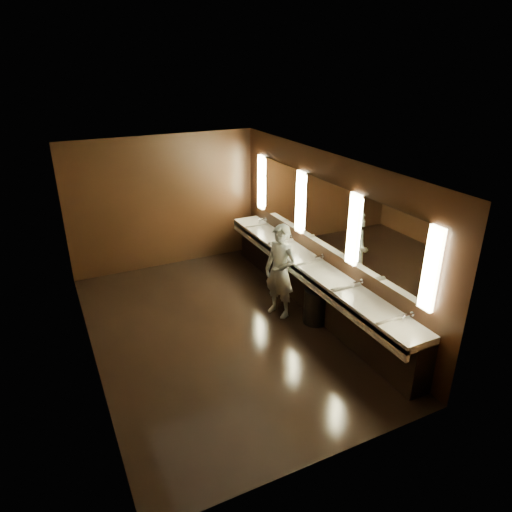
% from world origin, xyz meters
% --- Properties ---
extents(floor, '(6.00, 6.00, 0.00)m').
position_xyz_m(floor, '(0.00, 0.00, 0.00)').
color(floor, black).
rests_on(floor, ground).
extents(ceiling, '(4.00, 6.00, 0.02)m').
position_xyz_m(ceiling, '(0.00, 0.00, 2.80)').
color(ceiling, '#2D2D2B').
rests_on(ceiling, wall_back).
extents(wall_back, '(4.00, 0.02, 2.80)m').
position_xyz_m(wall_back, '(0.00, 3.00, 1.40)').
color(wall_back, black).
rests_on(wall_back, floor).
extents(wall_front, '(4.00, 0.02, 2.80)m').
position_xyz_m(wall_front, '(0.00, -3.00, 1.40)').
color(wall_front, black).
rests_on(wall_front, floor).
extents(wall_left, '(0.02, 6.00, 2.80)m').
position_xyz_m(wall_left, '(-2.00, 0.00, 1.40)').
color(wall_left, black).
rests_on(wall_left, floor).
extents(wall_right, '(0.02, 6.00, 2.80)m').
position_xyz_m(wall_right, '(2.00, 0.00, 1.40)').
color(wall_right, black).
rests_on(wall_right, floor).
extents(sink_counter, '(0.55, 5.40, 1.01)m').
position_xyz_m(sink_counter, '(1.79, 0.00, 0.50)').
color(sink_counter, black).
rests_on(sink_counter, floor).
extents(mirror_band, '(0.06, 5.03, 1.15)m').
position_xyz_m(mirror_band, '(1.98, -0.00, 1.75)').
color(mirror_band, '#FBF3B4').
rests_on(mirror_band, wall_right).
extents(person, '(0.60, 0.72, 1.67)m').
position_xyz_m(person, '(1.16, 0.05, 0.84)').
color(person, '#8099BF').
rests_on(person, floor).
extents(trash_bin, '(0.52, 0.52, 0.62)m').
position_xyz_m(trash_bin, '(1.58, -0.47, 0.31)').
color(trash_bin, black).
rests_on(trash_bin, floor).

